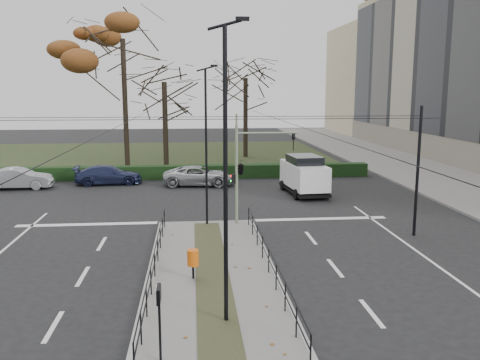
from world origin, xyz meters
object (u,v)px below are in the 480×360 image
object	(u,v)px
info_panel	(159,303)
parked_car_third	(108,175)
litter_bin	(193,258)
traffic_light	(242,167)
bare_tree_center	(246,84)
bare_tree_near	(164,88)
streetlamp_median_far	(207,145)
white_van	(304,174)
parked_car_second	(19,178)
rust_tree	(123,39)
streetlamp_median_near	(226,174)
parked_car_fourth	(199,176)

from	to	relation	value
info_panel	parked_car_third	size ratio (longest dim) A/B	0.41
info_panel	litter_bin	bearing A→B (deg)	81.53
traffic_light	bare_tree_center	xyz separation A→B (m)	(2.86, 25.77, 4.32)
parked_car_third	bare_tree_near	world-z (taller)	bare_tree_near
streetlamp_median_far	white_van	xyz separation A→B (m)	(6.50, 7.47, -2.75)
parked_car_second	rust_tree	xyz separation A→B (m)	(6.12, 9.75, 10.25)
litter_bin	white_van	world-z (taller)	white_van
traffic_light	litter_bin	xyz separation A→B (m)	(-2.47, -7.45, -2.08)
litter_bin	info_panel	size ratio (longest dim) A/B	0.54
white_van	bare_tree_center	world-z (taller)	bare_tree_center
streetlamp_median_near	rust_tree	world-z (taller)	rust_tree
parked_car_second	bare_tree_near	bearing A→B (deg)	-52.46
parked_car_second	parked_car_third	size ratio (longest dim) A/B	0.94
parked_car_second	bare_tree_center	size ratio (longest dim) A/B	0.43
info_panel	white_van	world-z (taller)	white_van
parked_car_second	rust_tree	world-z (taller)	rust_tree
parked_car_third	white_van	xyz separation A→B (m)	(13.24, -4.80, 0.63)
litter_bin	parked_car_third	world-z (taller)	parked_car_third
litter_bin	streetlamp_median_far	distance (m)	8.04
parked_car_third	bare_tree_center	size ratio (longest dim) A/B	0.46
traffic_light	info_panel	world-z (taller)	traffic_light
streetlamp_median_near	bare_tree_near	size ratio (longest dim) A/B	0.87
streetlamp_median_far	parked_car_second	bearing A→B (deg)	138.71
parked_car_fourth	bare_tree_near	distance (m)	10.44
bare_tree_center	streetlamp_median_far	bearing A→B (deg)	-100.10
bare_tree_center	bare_tree_near	size ratio (longest dim) A/B	1.07
streetlamp_median_far	white_van	world-z (taller)	streetlamp_median_far
bare_tree_near	parked_car_third	bearing A→B (deg)	-118.68
white_van	bare_tree_center	size ratio (longest dim) A/B	0.48
streetlamp_median_near	bare_tree_near	distance (m)	30.21
parked_car_fourth	rust_tree	world-z (taller)	rust_tree
litter_bin	bare_tree_near	xyz separation A→B (m)	(-2.22, 26.54, 5.94)
streetlamp_median_far	bare_tree_center	xyz separation A→B (m)	(4.61, 25.88, 3.22)
bare_tree_near	litter_bin	bearing A→B (deg)	-85.21
white_van	info_panel	bearing A→B (deg)	-111.61
bare_tree_center	parked_car_second	bearing A→B (deg)	-139.12
streetlamp_median_far	bare_tree_center	size ratio (longest dim) A/B	0.75
parked_car_fourth	parked_car_third	bearing A→B (deg)	84.62
parked_car_fourth	bare_tree_near	bearing A→B (deg)	22.64
rust_tree	bare_tree_center	xyz separation A→B (m)	(11.05, 5.10, -3.69)
streetlamp_median_near	bare_tree_near	world-z (taller)	bare_tree_near
parked_car_second	bare_tree_center	xyz separation A→B (m)	(17.16, 14.85, 6.56)
parked_car_fourth	bare_tree_center	xyz separation A→B (m)	(4.88, 14.69, 6.59)
traffic_light	parked_car_fourth	world-z (taller)	traffic_light
parked_car_fourth	parked_car_second	bearing A→B (deg)	94.92
info_panel	parked_car_third	bearing A→B (deg)	101.68
litter_bin	white_van	distance (m)	16.49
litter_bin	bare_tree_near	bearing A→B (deg)	94.79
parked_car_fourth	streetlamp_median_far	bearing A→B (deg)	-174.42
parked_car_second	parked_car_fourth	size ratio (longest dim) A/B	0.89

